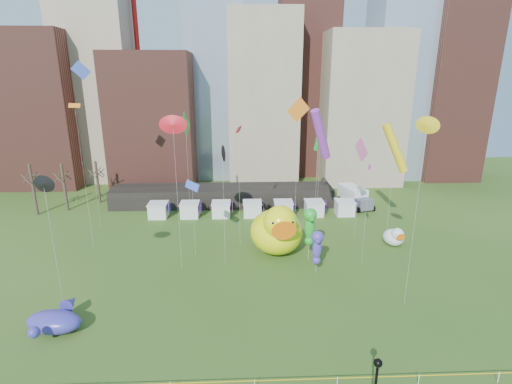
{
  "coord_description": "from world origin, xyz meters",
  "views": [
    {
      "loc": [
        -0.82,
        -22.37,
        21.71
      ],
      "look_at": [
        0.5,
        9.64,
        12.0
      ],
      "focal_mm": 27.0,
      "sensor_mm": 36.0,
      "label": 1
    }
  ],
  "objects_px": {
    "big_duck": "(277,230)",
    "box_truck": "(354,196)",
    "whale_inflatable": "(55,320)",
    "small_duck": "(394,237)",
    "seahorse_green": "(310,224)",
    "seahorse_purple": "(317,245)"
  },
  "relations": [
    {
      "from": "seahorse_green",
      "to": "whale_inflatable",
      "type": "xyz_separation_m",
      "value": [
        -24.75,
        -12.56,
        -3.78
      ]
    },
    {
      "from": "seahorse_green",
      "to": "whale_inflatable",
      "type": "relative_size",
      "value": 1.05
    },
    {
      "from": "seahorse_purple",
      "to": "whale_inflatable",
      "type": "height_order",
      "value": "seahorse_purple"
    },
    {
      "from": "seahorse_purple",
      "to": "box_truck",
      "type": "height_order",
      "value": "seahorse_purple"
    },
    {
      "from": "big_duck",
      "to": "seahorse_purple",
      "type": "relative_size",
      "value": 1.78
    },
    {
      "from": "big_duck",
      "to": "box_truck",
      "type": "height_order",
      "value": "big_duck"
    },
    {
      "from": "whale_inflatable",
      "to": "box_truck",
      "type": "bearing_deg",
      "value": 51.03
    },
    {
      "from": "small_duck",
      "to": "box_truck",
      "type": "distance_m",
      "value": 16.69
    },
    {
      "from": "seahorse_purple",
      "to": "whale_inflatable",
      "type": "relative_size",
      "value": 0.82
    },
    {
      "from": "box_truck",
      "to": "small_duck",
      "type": "bearing_deg",
      "value": -103.58
    },
    {
      "from": "seahorse_purple",
      "to": "box_truck",
      "type": "distance_m",
      "value": 26.39
    },
    {
      "from": "big_duck",
      "to": "small_duck",
      "type": "bearing_deg",
      "value": 0.46
    },
    {
      "from": "big_duck",
      "to": "whale_inflatable",
      "type": "height_order",
      "value": "big_duck"
    },
    {
      "from": "box_truck",
      "to": "big_duck",
      "type": "bearing_deg",
      "value": -145.28
    },
    {
      "from": "seahorse_green",
      "to": "seahorse_purple",
      "type": "relative_size",
      "value": 1.29
    },
    {
      "from": "big_duck",
      "to": "small_duck",
      "type": "distance_m",
      "value": 16.0
    },
    {
      "from": "small_duck",
      "to": "box_truck",
      "type": "xyz_separation_m",
      "value": [
        -0.58,
        16.68,
        0.38
      ]
    },
    {
      "from": "big_duck",
      "to": "box_truck",
      "type": "bearing_deg",
      "value": 44.82
    },
    {
      "from": "seahorse_purple",
      "to": "whale_inflatable",
      "type": "xyz_separation_m",
      "value": [
        -25.04,
        -9.18,
        -2.56
      ]
    },
    {
      "from": "seahorse_green",
      "to": "box_truck",
      "type": "xyz_separation_m",
      "value": [
        11.49,
        20.44,
        -3.15
      ]
    },
    {
      "from": "seahorse_green",
      "to": "whale_inflatable",
      "type": "bearing_deg",
      "value": -149.74
    },
    {
      "from": "whale_inflatable",
      "to": "small_duck",
      "type": "bearing_deg",
      "value": 32.61
    }
  ]
}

